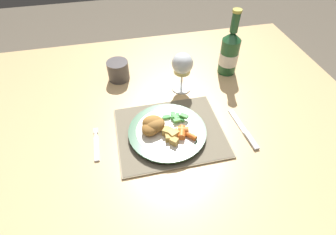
{
  "coord_description": "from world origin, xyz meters",
  "views": [
    {
      "loc": [
        -0.13,
        -0.64,
        1.37
      ],
      "look_at": [
        -0.01,
        -0.07,
        0.78
      ],
      "focal_mm": 28.0,
      "sensor_mm": 36.0,
      "label": 1
    }
  ],
  "objects_px": {
    "fork": "(96,146)",
    "bottle": "(230,52)",
    "dinner_plate": "(167,132)",
    "wine_glass": "(182,65)",
    "dining_table": "(165,126)",
    "drinking_cup": "(118,70)",
    "table_knife": "(245,132)"
  },
  "relations": [
    {
      "from": "fork",
      "to": "bottle",
      "type": "xyz_separation_m",
      "value": [
        0.53,
        0.28,
        0.09
      ]
    },
    {
      "from": "dinner_plate",
      "to": "fork",
      "type": "bearing_deg",
      "value": 179.36
    },
    {
      "from": "wine_glass",
      "to": "bottle",
      "type": "height_order",
      "value": "bottle"
    },
    {
      "from": "dinner_plate",
      "to": "fork",
      "type": "xyz_separation_m",
      "value": [
        -0.22,
        0.0,
        -0.01
      ]
    },
    {
      "from": "bottle",
      "to": "dining_table",
      "type": "bearing_deg",
      "value": -148.92
    },
    {
      "from": "wine_glass",
      "to": "drinking_cup",
      "type": "distance_m",
      "value": 0.26
    },
    {
      "from": "dinner_plate",
      "to": "dining_table",
      "type": "bearing_deg",
      "value": 81.51
    },
    {
      "from": "fork",
      "to": "dining_table",
      "type": "bearing_deg",
      "value": 24.1
    },
    {
      "from": "bottle",
      "to": "drinking_cup",
      "type": "height_order",
      "value": "bottle"
    },
    {
      "from": "bottle",
      "to": "dinner_plate",
      "type": "bearing_deg",
      "value": -137.32
    },
    {
      "from": "fork",
      "to": "table_knife",
      "type": "distance_m",
      "value": 0.47
    },
    {
      "from": "dining_table",
      "to": "fork",
      "type": "bearing_deg",
      "value": -155.9
    },
    {
      "from": "dinner_plate",
      "to": "bottle",
      "type": "height_order",
      "value": "bottle"
    },
    {
      "from": "fork",
      "to": "dinner_plate",
      "type": "bearing_deg",
      "value": -0.64
    },
    {
      "from": "wine_glass",
      "to": "bottle",
      "type": "distance_m",
      "value": 0.22
    },
    {
      "from": "dining_table",
      "to": "table_knife",
      "type": "height_order",
      "value": "table_knife"
    },
    {
      "from": "fork",
      "to": "bottle",
      "type": "bearing_deg",
      "value": 28.07
    },
    {
      "from": "bottle",
      "to": "drinking_cup",
      "type": "relative_size",
      "value": 3.11
    },
    {
      "from": "drinking_cup",
      "to": "dinner_plate",
      "type": "bearing_deg",
      "value": -69.93
    },
    {
      "from": "dining_table",
      "to": "wine_glass",
      "type": "xyz_separation_m",
      "value": [
        0.09,
        0.11,
        0.18
      ]
    },
    {
      "from": "dinner_plate",
      "to": "drinking_cup",
      "type": "distance_m",
      "value": 0.36
    },
    {
      "from": "fork",
      "to": "bottle",
      "type": "height_order",
      "value": "bottle"
    },
    {
      "from": "wine_glass",
      "to": "fork",
      "type": "bearing_deg",
      "value": -146.4
    },
    {
      "from": "dining_table",
      "to": "drinking_cup",
      "type": "relative_size",
      "value": 16.81
    },
    {
      "from": "dinner_plate",
      "to": "fork",
      "type": "height_order",
      "value": "dinner_plate"
    },
    {
      "from": "table_knife",
      "to": "wine_glass",
      "type": "height_order",
      "value": "wine_glass"
    },
    {
      "from": "dining_table",
      "to": "bottle",
      "type": "distance_m",
      "value": 0.38
    },
    {
      "from": "dinner_plate",
      "to": "fork",
      "type": "distance_m",
      "value": 0.22
    },
    {
      "from": "dinner_plate",
      "to": "bottle",
      "type": "xyz_separation_m",
      "value": [
        0.31,
        0.29,
        0.07
      ]
    },
    {
      "from": "dining_table",
      "to": "table_knife",
      "type": "distance_m",
      "value": 0.29
    },
    {
      "from": "wine_glass",
      "to": "table_knife",
      "type": "bearing_deg",
      "value": -61.06
    },
    {
      "from": "dining_table",
      "to": "dinner_plate",
      "type": "bearing_deg",
      "value": -98.49
    }
  ]
}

